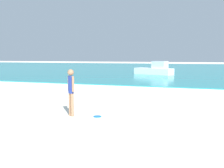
% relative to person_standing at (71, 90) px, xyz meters
% --- Properties ---
extents(water, '(160.00, 60.00, 0.06)m').
position_rel_person_standing_xyz_m(water, '(1.64, 39.47, -0.93)').
color(water, teal).
rests_on(water, ground).
extents(person_standing, '(0.33, 0.25, 1.68)m').
position_rel_person_standing_xyz_m(person_standing, '(0.00, 0.00, 0.00)').
color(person_standing, '#936B4C').
rests_on(person_standing, ground).
extents(frisbee, '(0.29, 0.29, 0.03)m').
position_rel_person_standing_xyz_m(frisbee, '(0.94, 0.16, -0.94)').
color(frisbee, blue).
rests_on(frisbee, ground).
extents(boat_near, '(4.80, 3.14, 1.56)m').
position_rel_person_standing_xyz_m(boat_near, '(-0.17, 21.38, -0.36)').
color(boat_near, white).
rests_on(boat_near, water).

